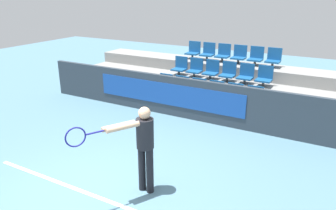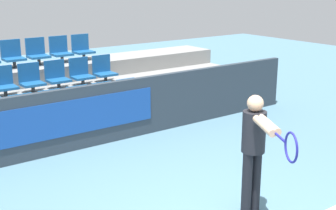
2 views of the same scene
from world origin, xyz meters
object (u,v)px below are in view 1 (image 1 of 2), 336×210
(stadium_chair_7, at_px, (195,68))
(stadium_chair_15, at_px, (239,55))
(stadium_chair_3, at_px, (215,92))
(stadium_chair_8, at_px, (211,70))
(stadium_chair_11, at_px, (264,77))
(stadium_chair_10, at_px, (246,75))
(stadium_chair_0, at_px, (165,85))
(stadium_chair_13, at_px, (208,52))
(tennis_player, at_px, (141,142))
(stadium_chair_12, at_px, (193,51))
(stadium_chair_17, at_px, (274,58))
(stadium_chair_6, at_px, (180,67))
(stadium_chair_9, at_px, (228,72))
(stadium_chair_2, at_px, (197,90))
(stadium_chair_1, at_px, (181,87))
(stadium_chair_5, at_px, (254,98))
(stadium_chair_16, at_px, (256,57))
(stadium_chair_14, at_px, (223,54))
(stadium_chair_4, at_px, (234,95))

(stadium_chair_7, bearing_deg, stadium_chair_15, 42.79)
(stadium_chair_3, bearing_deg, stadium_chair_7, 137.21)
(stadium_chair_8, bearing_deg, stadium_chair_11, 0.00)
(stadium_chair_10, height_order, stadium_chair_11, same)
(stadium_chair_0, distance_m, stadium_chair_13, 2.25)
(tennis_player, bearing_deg, stadium_chair_8, 127.98)
(stadium_chair_3, relative_size, stadium_chair_12, 1.00)
(stadium_chair_17, bearing_deg, stadium_chair_13, 180.00)
(stadium_chair_6, xyz_separation_m, stadium_chair_9, (1.66, 0.00, 0.00))
(stadium_chair_17, bearing_deg, stadium_chair_10, -118.37)
(stadium_chair_12, height_order, stadium_chair_15, same)
(stadium_chair_2, xyz_separation_m, stadium_chair_6, (-1.11, 1.03, 0.36))
(stadium_chair_1, relative_size, stadium_chair_3, 1.00)
(stadium_chair_3, xyz_separation_m, stadium_chair_12, (-1.66, 2.05, 0.73))
(stadium_chair_5, distance_m, tennis_player, 4.38)
(stadium_chair_5, bearing_deg, stadium_chair_7, 155.16)
(stadium_chair_16, distance_m, tennis_player, 6.36)
(stadium_chair_9, height_order, stadium_chair_12, stadium_chair_12)
(stadium_chair_6, xyz_separation_m, stadium_chair_13, (0.55, 1.03, 0.36))
(stadium_chair_8, distance_m, stadium_chair_11, 1.66)
(stadium_chair_16, relative_size, stadium_chair_17, 1.00)
(stadium_chair_14, bearing_deg, stadium_chair_5, -50.99)
(stadium_chair_0, distance_m, stadium_chair_16, 3.11)
(stadium_chair_11, bearing_deg, stadium_chair_13, 155.16)
(stadium_chair_8, height_order, stadium_chair_14, stadium_chair_14)
(stadium_chair_12, height_order, tennis_player, stadium_chair_12)
(stadium_chair_3, relative_size, stadium_chair_16, 1.00)
(stadium_chair_14, bearing_deg, stadium_chair_1, -105.11)
(stadium_chair_2, distance_m, stadium_chair_14, 2.18)
(stadium_chair_2, relative_size, stadium_chair_6, 1.00)
(stadium_chair_2, xyz_separation_m, stadium_chair_14, (0.00, 2.05, 0.73))
(stadium_chair_0, height_order, stadium_chair_8, stadium_chair_8)
(stadium_chair_3, distance_m, stadium_chair_9, 1.09)
(stadium_chair_13, bearing_deg, stadium_chair_3, -61.63)
(stadium_chair_1, xyz_separation_m, stadium_chair_10, (1.66, 1.03, 0.36))
(stadium_chair_7, relative_size, stadium_chair_14, 1.00)
(stadium_chair_1, height_order, stadium_chair_4, same)
(stadium_chair_14, bearing_deg, stadium_chair_2, -90.00)
(stadium_chair_2, bearing_deg, stadium_chair_1, 180.00)
(stadium_chair_0, bearing_deg, stadium_chair_3, 0.00)
(stadium_chair_3, height_order, stadium_chair_17, stadium_chair_17)
(stadium_chair_0, relative_size, stadium_chair_5, 1.00)
(stadium_chair_11, bearing_deg, stadium_chair_0, -159.68)
(stadium_chair_1, xyz_separation_m, stadium_chair_17, (2.22, 2.05, 0.73))
(stadium_chair_9, bearing_deg, stadium_chair_16, 61.63)
(stadium_chair_1, relative_size, stadium_chair_7, 1.00)
(stadium_chair_4, bearing_deg, stadium_chair_3, 180.00)
(stadium_chair_1, distance_m, stadium_chair_4, 1.66)
(stadium_chair_2, xyz_separation_m, stadium_chair_15, (0.55, 2.05, 0.73))
(stadium_chair_3, relative_size, stadium_chair_14, 1.00)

